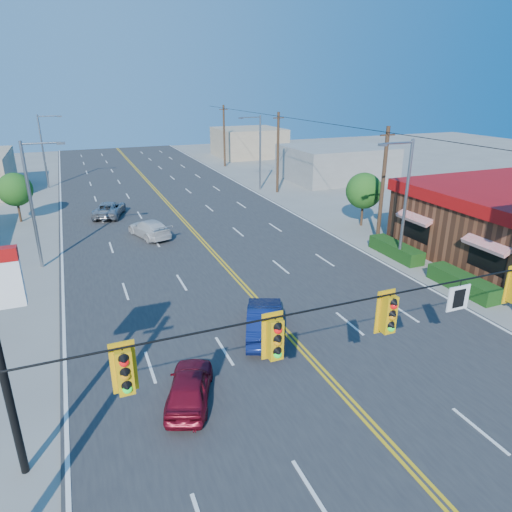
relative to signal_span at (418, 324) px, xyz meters
name	(u,v)px	position (x,y,z in m)	size (l,w,h in m)	color
ground	(402,460)	(0.12, 0.00, -4.89)	(160.00, 160.00, 0.00)	gray
road	(214,254)	(0.12, 20.00, -4.86)	(20.00, 120.00, 0.06)	#2D2D30
signal_span	(418,324)	(0.00, 0.00, 0.00)	(24.32, 0.34, 9.00)	#47301E
streetlight_se	(404,196)	(10.91, 14.00, -0.37)	(2.55, 0.25, 8.00)	gray
streetlight_ne	(258,149)	(10.91, 38.00, -0.37)	(2.55, 0.25, 8.00)	gray
streetlight_sw	(34,198)	(-10.67, 22.00, -0.37)	(2.55, 0.25, 8.00)	gray
streetlight_nw	(44,147)	(-10.67, 48.00, -0.37)	(2.55, 0.25, 8.00)	gray
utility_pole_near	(383,186)	(12.32, 18.00, -0.69)	(0.28, 0.28, 8.40)	#47301E
utility_pole_mid	(278,153)	(12.32, 36.00, -0.69)	(0.28, 0.28, 8.40)	#47301E
utility_pole_far	(224,136)	(12.32, 54.00, -0.69)	(0.28, 0.28, 8.40)	#47301E
tree_kfc_rear	(364,191)	(13.62, 22.00, -1.95)	(2.94, 2.94, 4.41)	#47301E
tree_west	(15,190)	(-12.88, 34.00, -2.09)	(2.80, 2.80, 4.20)	#47301E
bld_east_mid	(336,163)	(22.12, 40.00, -2.89)	(12.00, 10.00, 4.00)	gray
bld_east_far	(249,142)	(19.12, 62.00, -2.69)	(10.00, 10.00, 4.40)	tan
car_magenta	(190,388)	(-5.37, 5.26, -4.24)	(1.51, 3.76, 1.28)	maroon
car_blue	(265,321)	(-0.92, 8.64, -4.13)	(1.60, 4.58, 1.51)	#0D184D
car_white	(149,229)	(-3.34, 25.45, -4.22)	(1.86, 4.57, 1.33)	silver
car_silver	(109,210)	(-5.62, 32.69, -4.23)	(2.18, 4.72, 1.31)	#9B9CA0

